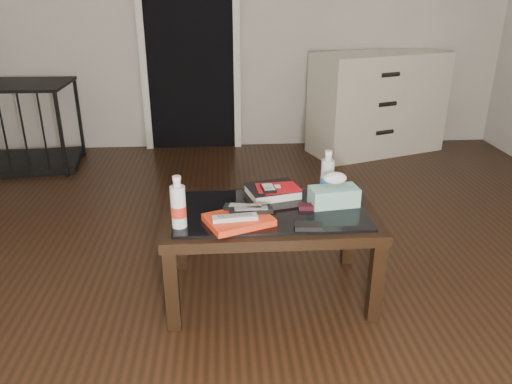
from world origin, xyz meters
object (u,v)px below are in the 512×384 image
(dresser, at_px, (378,103))
(pet_crate, at_px, (21,140))
(coffee_table, at_px, (270,221))
(tissue_box, at_px, (334,196))
(water_bottle_right, at_px, (327,174))
(textbook, at_px, (273,191))
(water_bottle_left, at_px, (178,202))

(dresser, relative_size, pet_crate, 1.34)
(dresser, distance_m, pet_crate, 3.14)
(coffee_table, bearing_deg, tissue_box, 5.50)
(coffee_table, distance_m, dresser, 2.56)
(dresser, bearing_deg, tissue_box, -131.27)
(water_bottle_right, bearing_deg, textbook, 175.09)
(water_bottle_right, bearing_deg, coffee_table, -153.94)
(dresser, xyz_separation_m, textbook, (-1.17, -2.09, 0.03))
(dresser, height_order, textbook, dresser)
(water_bottle_left, distance_m, tissue_box, 0.76)
(coffee_table, xyz_separation_m, water_bottle_left, (-0.42, -0.15, 0.18))
(coffee_table, bearing_deg, water_bottle_right, 26.06)
(textbook, relative_size, water_bottle_left, 1.05)
(coffee_table, bearing_deg, water_bottle_left, -159.95)
(coffee_table, xyz_separation_m, water_bottle_right, (0.30, 0.15, 0.18))
(water_bottle_left, relative_size, water_bottle_right, 1.00)
(water_bottle_right, relative_size, tissue_box, 1.03)
(pet_crate, relative_size, water_bottle_left, 4.08)
(dresser, bearing_deg, pet_crate, 164.64)
(dresser, relative_size, water_bottle_left, 5.45)
(coffee_table, distance_m, water_bottle_left, 0.48)
(coffee_table, relative_size, water_bottle_left, 4.20)
(water_bottle_right, height_order, tissue_box, water_bottle_right)
(textbook, xyz_separation_m, tissue_box, (0.28, -0.14, 0.02))
(pet_crate, height_order, water_bottle_right, pet_crate)
(coffee_table, xyz_separation_m, dresser, (1.20, 2.26, 0.05))
(textbook, relative_size, water_bottle_right, 1.05)
(pet_crate, distance_m, water_bottle_right, 2.94)
(textbook, bearing_deg, water_bottle_left, -158.47)
(textbook, bearing_deg, water_bottle_right, -19.17)
(water_bottle_left, xyz_separation_m, tissue_box, (0.73, 0.18, -0.07))
(textbook, height_order, tissue_box, tissue_box)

